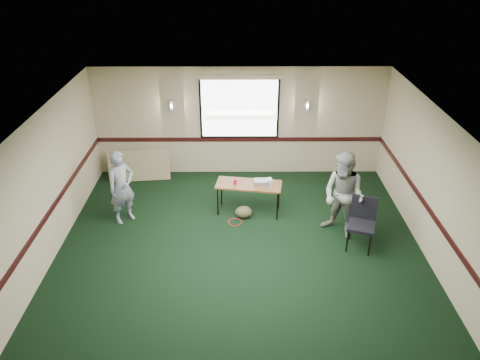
{
  "coord_description": "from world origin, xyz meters",
  "views": [
    {
      "loc": [
        -0.04,
        -6.64,
        5.44
      ],
      "look_at": [
        0.0,
        1.3,
        1.2
      ],
      "focal_mm": 35.0,
      "sensor_mm": 36.0,
      "label": 1
    }
  ],
  "objects_px": {
    "folding_table": "(249,186)",
    "person_right": "(343,196)",
    "person_left": "(122,187)",
    "projector": "(260,182)",
    "conference_chair": "(362,219)"
  },
  "relations": [
    {
      "from": "projector",
      "to": "person_left",
      "type": "height_order",
      "value": "person_left"
    },
    {
      "from": "folding_table",
      "to": "person_right",
      "type": "distance_m",
      "value": 2.03
    },
    {
      "from": "conference_chair",
      "to": "folding_table",
      "type": "bearing_deg",
      "value": 169.26
    },
    {
      "from": "conference_chair",
      "to": "person_left",
      "type": "distance_m",
      "value": 4.85
    },
    {
      "from": "folding_table",
      "to": "person_left",
      "type": "bearing_deg",
      "value": -164.79
    },
    {
      "from": "person_left",
      "to": "folding_table",
      "type": "bearing_deg",
      "value": -36.93
    },
    {
      "from": "projector",
      "to": "conference_chair",
      "type": "relative_size",
      "value": 0.27
    },
    {
      "from": "projector",
      "to": "conference_chair",
      "type": "distance_m",
      "value": 2.26
    },
    {
      "from": "folding_table",
      "to": "conference_chair",
      "type": "relative_size",
      "value": 1.43
    },
    {
      "from": "projector",
      "to": "person_left",
      "type": "relative_size",
      "value": 0.17
    },
    {
      "from": "conference_chair",
      "to": "projector",
      "type": "bearing_deg",
      "value": 166.16
    },
    {
      "from": "projector",
      "to": "person_left",
      "type": "xyz_separation_m",
      "value": [
        -2.86,
        -0.31,
        0.06
      ]
    },
    {
      "from": "folding_table",
      "to": "person_right",
      "type": "relative_size",
      "value": 0.81
    },
    {
      "from": "person_right",
      "to": "folding_table",
      "type": "bearing_deg",
      "value": -161.09
    },
    {
      "from": "projector",
      "to": "person_right",
      "type": "relative_size",
      "value": 0.15
    }
  ]
}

